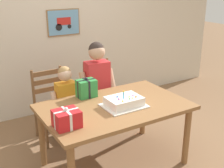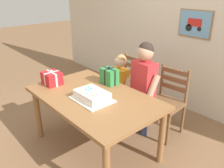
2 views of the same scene
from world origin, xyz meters
The scene contains 10 objects.
ground_plane centered at (0.00, 0.00, 0.00)m, with size 20.00×20.00×0.00m, color #846042.
back_wall centered at (0.00, 1.78, 1.30)m, with size 6.40×0.11×2.60m.
dining_table centered at (0.00, 0.00, 0.64)m, with size 1.54×0.96×0.73m.
birthday_cake centered at (0.07, -0.07, 0.77)m, with size 0.44×0.34×0.19m.
gift_box_red_large centered at (-0.15, 0.37, 0.83)m, with size 0.22×0.16×0.24m.
gift_box_beside_cake centered at (-0.62, -0.18, 0.80)m, with size 0.23×0.20×0.19m.
chair_left centered at (-0.36, 0.93, 0.47)m, with size 0.43×0.43×0.92m.
chair_right centered at (0.36, 0.93, 0.47)m, with size 0.45×0.45×0.92m.
child_older centered at (0.16, 0.68, 0.77)m, with size 0.47×0.28×1.27m.
child_younger centered at (-0.27, 0.68, 0.62)m, with size 0.37×0.21×1.02m.
Camera 1 is at (-1.50, -2.43, 1.99)m, focal length 47.12 mm.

